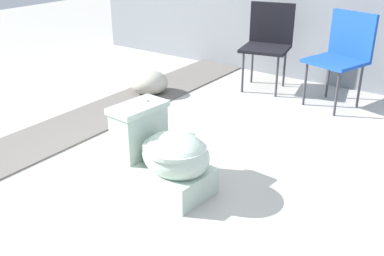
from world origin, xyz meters
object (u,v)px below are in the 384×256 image
Objects in this scene: folding_chair_middle at (344,50)px; boulder_near at (149,82)px; toilet at (164,156)px; folding_chair_left at (269,37)px.

folding_chair_middle is 1.84m from boulder_near.
folding_chair_middle is (0.38, 2.10, 0.29)m from toilet.
toilet is at bearing -46.61° from boulder_near.
folding_chair_left is (-0.39, 2.17, 0.29)m from toilet.
folding_chair_middle is at bearing 84.86° from toilet.
toilet is at bearing -2.26° from folding_chair_left.
boulder_near is (-0.83, -0.87, -0.39)m from folding_chair_left.
boulder_near is (-1.61, -0.80, -0.39)m from folding_chair_middle.
folding_chair_left reaches higher than toilet.
folding_chair_middle reaches higher than boulder_near.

